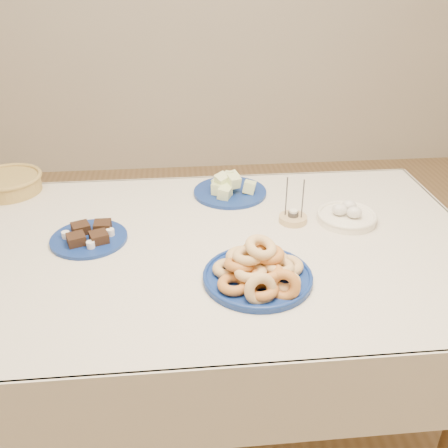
# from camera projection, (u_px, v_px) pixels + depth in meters

# --- Properties ---
(ground) EXTENTS (5.00, 5.00, 0.00)m
(ground) POSITION_uv_depth(u_px,v_px,m) (223.00, 403.00, 2.00)
(ground) COLOR olive
(ground) RESTS_ON ground
(dining_table) EXTENTS (1.71, 1.11, 0.75)m
(dining_table) POSITION_uv_depth(u_px,v_px,m) (223.00, 270.00, 1.69)
(dining_table) COLOR brown
(dining_table) RESTS_ON ground
(donut_platter) EXTENTS (0.34, 0.34, 0.15)m
(donut_platter) POSITION_uv_depth(u_px,v_px,m) (259.00, 270.00, 1.43)
(donut_platter) COLOR navy
(donut_platter) RESTS_ON dining_table
(melon_plate) EXTENTS (0.29, 0.29, 0.10)m
(melon_plate) POSITION_uv_depth(u_px,v_px,m) (229.00, 188.00, 1.95)
(melon_plate) COLOR navy
(melon_plate) RESTS_ON dining_table
(brownie_plate) EXTENTS (0.30, 0.30, 0.04)m
(brownie_plate) POSITION_uv_depth(u_px,v_px,m) (89.00, 237.00, 1.65)
(brownie_plate) COLOR navy
(brownie_plate) RESTS_ON dining_table
(wicker_basket) EXTENTS (0.35, 0.35, 0.07)m
(wicker_basket) POSITION_uv_depth(u_px,v_px,m) (8.00, 183.00, 1.97)
(wicker_basket) COLOR olive
(wicker_basket) RESTS_ON dining_table
(candle_holder) EXTENTS (0.13, 0.13, 0.17)m
(candle_holder) POSITION_uv_depth(u_px,v_px,m) (293.00, 218.00, 1.76)
(candle_holder) COLOR tan
(candle_holder) RESTS_ON dining_table
(egg_bowl) EXTENTS (0.26, 0.26, 0.07)m
(egg_bowl) POSITION_uv_depth(u_px,v_px,m) (347.00, 216.00, 1.76)
(egg_bowl) COLOR white
(egg_bowl) RESTS_ON dining_table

